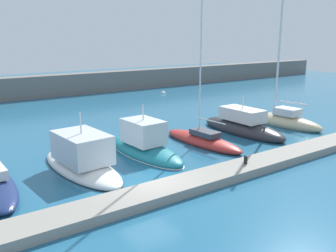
{
  "coord_description": "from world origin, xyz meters",
  "views": [
    {
      "loc": [
        -8.85,
        -14.23,
        7.16
      ],
      "look_at": [
        3.59,
        3.51,
        1.82
      ],
      "focal_mm": 39.35,
      "sensor_mm": 36.0,
      "label": 1
    }
  ],
  "objects_px": {
    "sailboat_sand_eighth": "(284,120)",
    "dock_bollard": "(246,160)",
    "motorboat_teal_fifth": "(144,145)",
    "sailboat_red_sixth": "(202,139)",
    "mooring_buoy_white": "(163,94)",
    "motorboat_charcoal_seventh": "(242,126)",
    "motorboat_white_fourth": "(81,160)"
  },
  "relations": [
    {
      "from": "motorboat_white_fourth",
      "to": "dock_bollard",
      "type": "xyz_separation_m",
      "value": [
        7.16,
        -5.3,
        0.06
      ]
    },
    {
      "from": "sailboat_sand_eighth",
      "to": "mooring_buoy_white",
      "type": "relative_size",
      "value": 23.54
    },
    {
      "from": "sailboat_sand_eighth",
      "to": "dock_bollard",
      "type": "height_order",
      "value": "sailboat_sand_eighth"
    },
    {
      "from": "motorboat_teal_fifth",
      "to": "motorboat_charcoal_seventh",
      "type": "xyz_separation_m",
      "value": [
        8.82,
        0.15,
        -0.05
      ]
    },
    {
      "from": "sailboat_sand_eighth",
      "to": "dock_bollard",
      "type": "xyz_separation_m",
      "value": [
        -10.38,
        -5.53,
        0.17
      ]
    },
    {
      "from": "motorboat_white_fourth",
      "to": "mooring_buoy_white",
      "type": "distance_m",
      "value": 27.6
    },
    {
      "from": "motorboat_white_fourth",
      "to": "sailboat_sand_eighth",
      "type": "distance_m",
      "value": 17.54
    },
    {
      "from": "motorboat_white_fourth",
      "to": "sailboat_red_sixth",
      "type": "bearing_deg",
      "value": -94.42
    },
    {
      "from": "dock_bollard",
      "to": "motorboat_teal_fifth",
      "type": "bearing_deg",
      "value": 116.41
    },
    {
      "from": "sailboat_red_sixth",
      "to": "motorboat_charcoal_seventh",
      "type": "relative_size",
      "value": 1.91
    },
    {
      "from": "sailboat_red_sixth",
      "to": "sailboat_sand_eighth",
      "type": "bearing_deg",
      "value": -92.49
    },
    {
      "from": "motorboat_teal_fifth",
      "to": "sailboat_red_sixth",
      "type": "relative_size",
      "value": 0.49
    },
    {
      "from": "motorboat_teal_fifth",
      "to": "sailboat_red_sixth",
      "type": "bearing_deg",
      "value": -99.07
    },
    {
      "from": "motorboat_white_fourth",
      "to": "sailboat_sand_eighth",
      "type": "xyz_separation_m",
      "value": [
        17.54,
        0.23,
        -0.1
      ]
    },
    {
      "from": "mooring_buoy_white",
      "to": "dock_bollard",
      "type": "xyz_separation_m",
      "value": [
        -11.89,
        -25.27,
        0.66
      ]
    },
    {
      "from": "motorboat_white_fourth",
      "to": "motorboat_teal_fifth",
      "type": "distance_m",
      "value": 4.31
    },
    {
      "from": "motorboat_teal_fifth",
      "to": "mooring_buoy_white",
      "type": "distance_m",
      "value": 24.45
    },
    {
      "from": "sailboat_sand_eighth",
      "to": "dock_bollard",
      "type": "distance_m",
      "value": 11.76
    },
    {
      "from": "sailboat_sand_eighth",
      "to": "sailboat_red_sixth",
      "type": "bearing_deg",
      "value": 87.48
    },
    {
      "from": "motorboat_charcoal_seventh",
      "to": "sailboat_sand_eighth",
      "type": "height_order",
      "value": "sailboat_sand_eighth"
    },
    {
      "from": "motorboat_teal_fifth",
      "to": "sailboat_sand_eighth",
      "type": "xyz_separation_m",
      "value": [
        13.26,
        -0.26,
        -0.04
      ]
    },
    {
      "from": "mooring_buoy_white",
      "to": "dock_bollard",
      "type": "height_order",
      "value": "dock_bollard"
    },
    {
      "from": "motorboat_charcoal_seventh",
      "to": "dock_bollard",
      "type": "xyz_separation_m",
      "value": [
        -5.94,
        -5.95,
        0.18
      ]
    },
    {
      "from": "sailboat_red_sixth",
      "to": "motorboat_teal_fifth",
      "type": "bearing_deg",
      "value": 80.0
    },
    {
      "from": "sailboat_sand_eighth",
      "to": "dock_bollard",
      "type": "bearing_deg",
      "value": 114.17
    },
    {
      "from": "mooring_buoy_white",
      "to": "dock_bollard",
      "type": "bearing_deg",
      "value": -115.2
    },
    {
      "from": "sailboat_sand_eighth",
      "to": "mooring_buoy_white",
      "type": "bearing_deg",
      "value": -8.25
    },
    {
      "from": "motorboat_white_fourth",
      "to": "motorboat_teal_fifth",
      "type": "bearing_deg",
      "value": -88.02
    },
    {
      "from": "motorboat_charcoal_seventh",
      "to": "mooring_buoy_white",
      "type": "height_order",
      "value": "motorboat_charcoal_seventh"
    },
    {
      "from": "motorboat_white_fourth",
      "to": "motorboat_charcoal_seventh",
      "type": "height_order",
      "value": "motorboat_white_fourth"
    },
    {
      "from": "motorboat_white_fourth",
      "to": "sailboat_red_sixth",
      "type": "distance_m",
      "value": 8.65
    },
    {
      "from": "motorboat_teal_fifth",
      "to": "mooring_buoy_white",
      "type": "height_order",
      "value": "motorboat_teal_fifth"
    }
  ]
}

